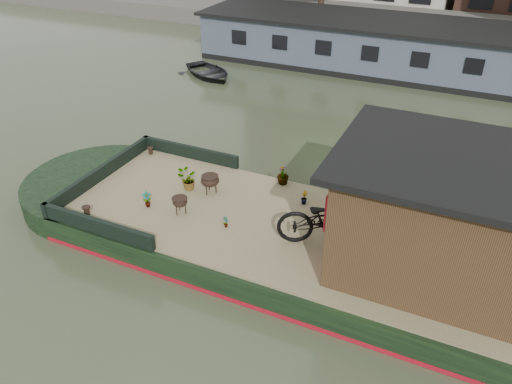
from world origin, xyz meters
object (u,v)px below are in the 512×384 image
at_px(brazier_front, 180,205).
at_px(brazier_rear, 210,184).
at_px(potted_plant_a, 147,199).
at_px(dinghy, 209,69).
at_px(bicycle, 332,219).
at_px(cabin, 439,213).

xyz_separation_m(brazier_front, brazier_rear, (0.18, 1.07, 0.03)).
bearing_deg(potted_plant_a, dinghy, 112.46).
xyz_separation_m(bicycle, dinghy, (-8.61, 9.96, -0.93)).
bearing_deg(dinghy, potted_plant_a, -124.82).
height_order(brazier_front, brazier_rear, brazier_rear).
distance_m(potted_plant_a, brazier_rear, 1.57).
height_order(bicycle, potted_plant_a, bicycle).
bearing_deg(brazier_rear, brazier_front, -99.71).
bearing_deg(cabin, dinghy, 137.16).
bearing_deg(potted_plant_a, brazier_rear, 49.03).
bearing_deg(potted_plant_a, cabin, 5.69).
height_order(cabin, brazier_rear, cabin).
height_order(bicycle, brazier_rear, bicycle).
xyz_separation_m(brazier_front, dinghy, (-5.16, 10.34, -0.55)).
relative_size(cabin, bicycle, 1.78).
bearing_deg(dinghy, bicycle, -106.45).
bearing_deg(bicycle, brazier_front, 74.31).
bearing_deg(dinghy, cabin, -100.12).
relative_size(cabin, brazier_front, 9.75).
height_order(potted_plant_a, dinghy, potted_plant_a).
distance_m(cabin, brazier_front, 5.55).
bearing_deg(brazier_rear, cabin, -6.05).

